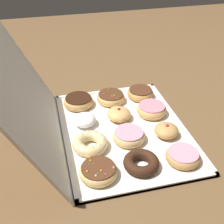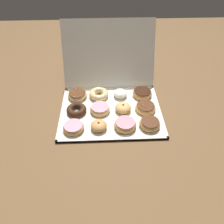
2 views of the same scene
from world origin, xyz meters
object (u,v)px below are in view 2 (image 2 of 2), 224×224
jelly_filled_donut_1 (99,126)px  cruller_donut_9 (99,94)px  donut_box (111,112)px  pink_frosted_donut_0 (74,127)px  chocolate_frosted_donut_3 (150,124)px  powdered_filled_donut_10 (120,94)px  sprinkle_donut_7 (145,107)px  pink_frosted_donut_2 (125,124)px  chocolate_frosted_donut_11 (142,93)px  pink_frosted_donut_5 (100,109)px  chocolate_cake_ring_donut_4 (77,109)px  jelly_filled_donut_6 (123,108)px  sprinkle_donut_8 (77,95)px

jelly_filled_donut_1 → cruller_donut_9: size_ratio=0.72×
donut_box → jelly_filled_donut_1: jelly_filled_donut_1 is taller
pink_frosted_donut_0 → chocolate_frosted_donut_3: bearing=1.1°
pink_frosted_donut_0 → powdered_filled_donut_10: 0.38m
chocolate_frosted_donut_3 → powdered_filled_donut_10: 0.30m
chocolate_frosted_donut_3 → sprinkle_donut_7: (-0.00, 0.13, -0.00)m
pink_frosted_donut_2 → chocolate_frosted_donut_11: size_ratio=0.98×
sprinkle_donut_7 → jelly_filled_donut_1: bearing=-153.0°
jelly_filled_donut_1 → powdered_filled_donut_10: bearing=63.8°
chocolate_frosted_donut_3 → cruller_donut_9: bearing=135.3°
pink_frosted_donut_5 → sprinkle_donut_7: bearing=0.7°
jelly_filled_donut_1 → chocolate_cake_ring_donut_4: 0.19m
pink_frosted_donut_0 → chocolate_frosted_donut_3: size_ratio=1.00×
powdered_filled_donut_10 → pink_frosted_donut_5: bearing=-132.7°
jelly_filled_donut_6 → chocolate_frosted_donut_11: jelly_filled_donut_6 is taller
sprinkle_donut_7 → chocolate_frosted_donut_3: bearing=-88.7°
pink_frosted_donut_2 → sprinkle_donut_7: 0.18m
sprinkle_donut_8 → powdered_filled_donut_10: powdered_filled_donut_10 is taller
pink_frosted_donut_2 → chocolate_frosted_donut_11: bearing=64.3°
jelly_filled_donut_6 → sprinkle_donut_8: size_ratio=0.78×
chocolate_cake_ring_donut_4 → donut_box: bearing=-1.0°
pink_frosted_donut_5 → pink_frosted_donut_0: bearing=-135.8°
jelly_filled_donut_1 → cruller_donut_9: (-0.00, 0.27, -0.00)m
pink_frosted_donut_2 → powdered_filled_donut_10: bearing=91.5°
pink_frosted_donut_0 → chocolate_frosted_donut_11: chocolate_frosted_donut_11 is taller
jelly_filled_donut_1 → donut_box: bearing=63.3°
donut_box → pink_frosted_donut_5: pink_frosted_donut_5 is taller
pink_frosted_donut_2 → chocolate_frosted_donut_3: 0.13m
pink_frosted_donut_5 → jelly_filled_donut_1: bearing=-92.8°
jelly_filled_donut_1 → chocolate_frosted_donut_3: (0.27, 0.01, -0.00)m
sprinkle_donut_7 → cruller_donut_9: size_ratio=0.97×
jelly_filled_donut_1 → sprinkle_donut_8: (-0.13, 0.27, -0.00)m
chocolate_frosted_donut_3 → chocolate_frosted_donut_11: same height
donut_box → sprinkle_donut_8: (-0.20, 0.14, 0.02)m
pink_frosted_donut_5 → sprinkle_donut_7: size_ratio=0.98×
sprinkle_donut_8 → sprinkle_donut_7: bearing=-19.0°
pink_frosted_donut_5 → cruller_donut_9: size_ratio=0.96×
pink_frosted_donut_0 → jelly_filled_donut_6: jelly_filled_donut_6 is taller
pink_frosted_donut_2 → chocolate_frosted_donut_3: size_ratio=1.05×
jelly_filled_donut_1 → pink_frosted_donut_2: jelly_filled_donut_1 is taller
sprinkle_donut_7 → powdered_filled_donut_10: size_ratio=1.40×
pink_frosted_donut_0 → jelly_filled_donut_1: jelly_filled_donut_1 is taller
pink_frosted_donut_2 → donut_box: bearing=118.2°
pink_frosted_donut_0 → sprinkle_donut_7: size_ratio=0.95×
chocolate_frosted_donut_11 → jelly_filled_donut_1: bearing=-134.6°
pink_frosted_donut_5 → chocolate_frosted_donut_11: (0.26, 0.14, 0.00)m
pink_frosted_donut_2 → chocolate_cake_ring_donut_4: bearing=153.1°
jelly_filled_donut_6 → sprinkle_donut_7: bearing=0.5°
jelly_filled_donut_1 → pink_frosted_donut_5: jelly_filled_donut_1 is taller
powdered_filled_donut_10 → chocolate_cake_ring_donut_4: bearing=-153.4°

